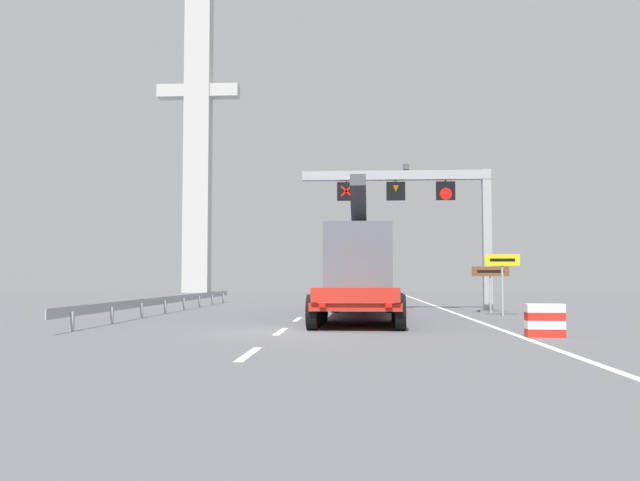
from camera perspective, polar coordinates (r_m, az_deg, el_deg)
name	(u,v)px	position (r m, az deg, el deg)	size (l,w,h in m)	color
ground	(299,331)	(20.02, -1.83, -7.86)	(112.00, 112.00, 0.00)	#5B5B60
lane_markings	(316,306)	(37.34, -0.34, -5.70)	(0.20, 49.31, 0.01)	silver
edge_line_right	(450,311)	(32.24, 11.18, -6.03)	(0.20, 63.00, 0.01)	silver
overhead_lane_gantry	(425,200)	(32.23, 9.08, 3.46)	(9.31, 0.90, 7.10)	#9EA0A5
heavy_haul_truck_red	(361,269)	(27.73, 3.55, -2.45)	(3.34, 14.12, 5.30)	red
exit_sign_yellow	(502,269)	(28.75, 15.49, -2.43)	(1.45, 0.15, 2.60)	#9EA0A5
tourist_info_sign_brown	(490,277)	(30.87, 14.52, -3.09)	(1.67, 0.15, 2.12)	#9EA0A5
crash_barrier_striped	(545,320)	(19.10, 18.85, -6.56)	(1.02, 0.54, 0.90)	red
guardrail_left	(174,300)	(31.94, -12.52, -5.04)	(0.13, 25.73, 0.76)	#999EA3
bridge_pylon_distant	(198,126)	(75.08, -10.49, 9.67)	(9.00, 2.00, 35.81)	#B7B7B2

